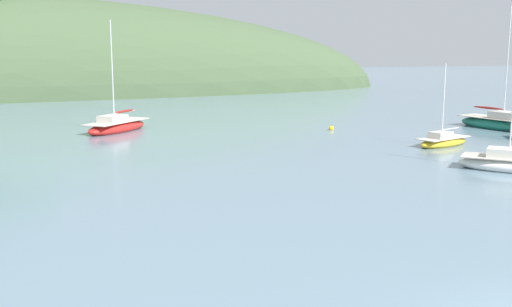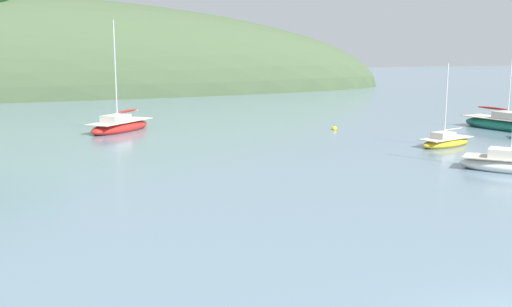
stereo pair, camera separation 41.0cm
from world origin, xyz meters
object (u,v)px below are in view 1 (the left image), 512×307
Objects in this scene: sailboat_orange_cutter at (443,141)px; mooring_buoy_channel at (331,128)px; sailboat_yellow_far at (500,123)px; sailboat_black_sloop at (117,126)px.

sailboat_orange_cutter is 11.22× the size of mooring_buoy_channel.
sailboat_yellow_far reaches higher than sailboat_orange_cutter.
sailboat_yellow_far is 20.07× the size of mooring_buoy_channel.
mooring_buoy_channel is at bearing 161.79° from sailboat_yellow_far.
sailboat_orange_cutter is at bearing -71.88° from mooring_buoy_channel.
sailboat_black_sloop is 1.57× the size of sailboat_orange_cutter.
sailboat_black_sloop is 26.46m from sailboat_orange_cutter.
sailboat_black_sloop reaches higher than mooring_buoy_channel.
sailboat_orange_cutter reaches higher than mooring_buoy_channel.
sailboat_yellow_far is 14.85m from mooring_buoy_channel.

